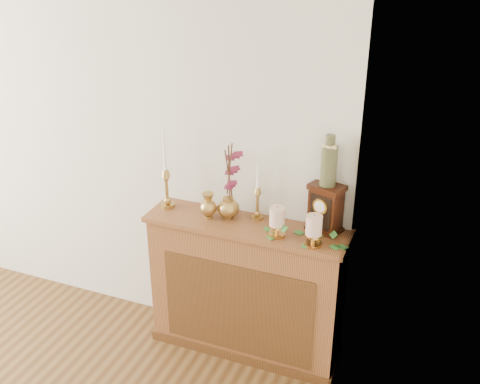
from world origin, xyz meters
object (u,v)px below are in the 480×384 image
at_px(candlestick_left, 166,182).
at_px(candlestick_center, 258,198).
at_px(bud_vase, 208,206).
at_px(mantel_clock, 325,209).
at_px(ginger_jar, 232,182).
at_px(ceramic_vase, 329,163).

xyz_separation_m(candlestick_left, candlestick_center, (0.58, 0.06, -0.03)).
distance_m(candlestick_left, bud_vase, 0.32).
bearing_deg(bud_vase, mantel_clock, 9.05).
bearing_deg(mantel_clock, ginger_jar, -159.74).
bearing_deg(bud_vase, ginger_jar, 34.95).
relative_size(candlestick_left, ceramic_vase, 1.76).
bearing_deg(candlestick_center, ceramic_vase, 1.97).
relative_size(mantel_clock, ceramic_vase, 0.98).
distance_m(candlestick_center, bud_vase, 0.30).
distance_m(candlestick_left, mantel_clock, 0.99).
height_order(candlestick_left, candlestick_center, candlestick_left).
height_order(ginger_jar, mantel_clock, ginger_jar).
xyz_separation_m(candlestick_left, mantel_clock, (0.99, 0.07, -0.03)).
bearing_deg(ceramic_vase, candlestick_left, -175.83).
bearing_deg(candlestick_center, candlestick_left, -174.29).
xyz_separation_m(mantel_clock, ceramic_vase, (0.00, 0.00, 0.28)).
bearing_deg(ceramic_vase, mantel_clock, -107.68).
height_order(candlestick_left, ceramic_vase, ceramic_vase).
distance_m(candlestick_center, ginger_jar, 0.18).
height_order(candlestick_center, bud_vase, candlestick_center).
bearing_deg(candlestick_left, mantel_clock, 4.03).
bearing_deg(candlestick_left, ginger_jar, 5.96).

